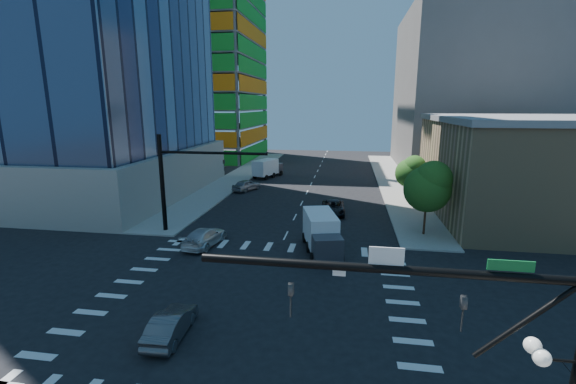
# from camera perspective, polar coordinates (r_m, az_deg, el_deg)

# --- Properties ---
(ground) EXTENTS (160.00, 160.00, 0.00)m
(ground) POSITION_cam_1_polar(r_m,az_deg,el_deg) (24.76, -5.00, -15.54)
(ground) COLOR black
(ground) RESTS_ON ground
(road_markings) EXTENTS (20.00, 20.00, 0.01)m
(road_markings) POSITION_cam_1_polar(r_m,az_deg,el_deg) (24.75, -5.00, -15.53)
(road_markings) COLOR silver
(road_markings) RESTS_ON ground
(sidewalk_ne) EXTENTS (5.00, 60.00, 0.15)m
(sidewalk_ne) POSITION_cam_1_polar(r_m,az_deg,el_deg) (62.61, 15.30, 1.61)
(sidewalk_ne) COLOR gray
(sidewalk_ne) RESTS_ON ground
(sidewalk_nw) EXTENTS (5.00, 60.00, 0.15)m
(sidewalk_nw) POSITION_cam_1_polar(r_m,az_deg,el_deg) (64.75, -7.27, 2.33)
(sidewalk_nw) COLOR gray
(sidewalk_nw) RESTS_ON ground
(construction_building) EXTENTS (25.16, 34.50, 70.60)m
(construction_building) POSITION_cam_1_polar(r_m,az_deg,el_deg) (90.23, -13.35, 20.68)
(construction_building) COLOR gray
(construction_building) RESTS_ON ground
(commercial_building) EXTENTS (20.50, 22.50, 10.60)m
(commercial_building) POSITION_cam_1_polar(r_m,az_deg,el_deg) (47.77, 33.09, 3.00)
(commercial_building) COLOR tan
(commercial_building) RESTS_ON ground
(bg_building_ne) EXTENTS (24.00, 30.00, 28.00)m
(bg_building_ne) POSITION_cam_1_polar(r_m,az_deg,el_deg) (79.14, 25.51, 13.24)
(bg_building_ne) COLOR #67605C
(bg_building_ne) RESTS_ON ground
(signal_mast_se) EXTENTS (10.51, 2.48, 9.00)m
(signal_mast_se) POSITION_cam_1_polar(r_m,az_deg,el_deg) (12.82, 33.53, -21.19)
(signal_mast_se) COLOR black
(signal_mast_se) RESTS_ON sidewalk_se
(signal_mast_nw) EXTENTS (10.20, 0.40, 9.00)m
(signal_mast_nw) POSITION_cam_1_polar(r_m,az_deg,el_deg) (36.61, -16.12, 2.49)
(signal_mast_nw) COLOR black
(signal_mast_nw) RESTS_ON sidewalk_nw
(tree_south) EXTENTS (4.16, 4.16, 6.82)m
(tree_south) POSITION_cam_1_polar(r_m,az_deg,el_deg) (36.43, 20.18, 0.86)
(tree_south) COLOR #382316
(tree_south) RESTS_ON sidewalk_ne
(tree_north) EXTENTS (3.54, 3.52, 5.78)m
(tree_north) POSITION_cam_1_polar(r_m,az_deg,el_deg) (48.23, 17.81, 2.95)
(tree_north) COLOR #382316
(tree_north) RESTS_ON sidewalk_ne
(car_nb_far) EXTENTS (2.71, 5.42, 1.47)m
(car_nb_far) POSITION_cam_1_polar(r_m,az_deg,el_deg) (42.45, 6.70, -2.30)
(car_nb_far) COLOR black
(car_nb_far) RESTS_ON ground
(car_sb_near) EXTENTS (2.81, 5.44, 1.51)m
(car_sb_near) POSITION_cam_1_polar(r_m,az_deg,el_deg) (33.73, -12.25, -6.50)
(car_sb_near) COLOR silver
(car_sb_near) RESTS_ON ground
(car_sb_mid) EXTENTS (3.60, 5.00, 1.58)m
(car_sb_mid) POSITION_cam_1_polar(r_m,az_deg,el_deg) (53.98, -6.18, 1.03)
(car_sb_mid) COLOR #A0A2A7
(car_sb_mid) RESTS_ON ground
(car_sb_cross) EXTENTS (1.65, 4.26, 1.38)m
(car_sb_cross) POSITION_cam_1_polar(r_m,az_deg,el_deg) (21.80, -16.93, -18.23)
(car_sb_cross) COLOR #4E4F53
(car_sb_cross) RESTS_ON ground
(box_truck_near) EXTENTS (3.83, 6.24, 3.05)m
(box_truck_near) POSITION_cam_1_polar(r_m,az_deg,el_deg) (31.35, 5.07, -6.59)
(box_truck_near) COLOR black
(box_truck_near) RESTS_ON ground
(box_truck_far) EXTENTS (4.30, 6.19, 2.99)m
(box_truck_far) POSITION_cam_1_polar(r_m,az_deg,el_deg) (63.83, -2.90, 3.40)
(box_truck_far) COLOR black
(box_truck_far) RESTS_ON ground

